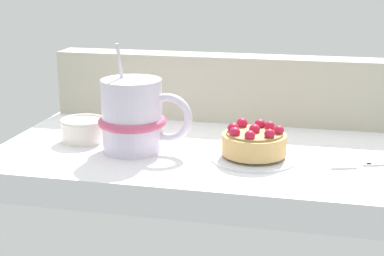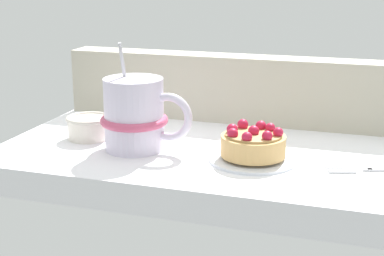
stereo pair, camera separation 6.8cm
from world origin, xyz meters
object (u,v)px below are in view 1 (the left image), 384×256
(dessert_fork, at_px, (383,163))
(sugar_bowl, at_px, (83,129))
(coffee_mug, at_px, (134,116))
(raspberry_tart, at_px, (254,142))
(dessert_plate, at_px, (254,157))

(dessert_fork, height_order, sugar_bowl, sugar_bowl)
(coffee_mug, height_order, sugar_bowl, coffee_mug)
(raspberry_tart, bearing_deg, dessert_fork, 4.17)
(dessert_plate, bearing_deg, raspberry_tart, 140.63)
(raspberry_tart, distance_m, sugar_bowl, 0.26)
(dessert_plate, relative_size, coffee_mug, 0.77)
(raspberry_tart, height_order, dessert_fork, raspberry_tart)
(dessert_plate, xyz_separation_m, coffee_mug, (-0.17, -0.00, 0.05))
(coffee_mug, relative_size, sugar_bowl, 2.23)
(coffee_mug, distance_m, dessert_fork, 0.35)
(raspberry_tart, bearing_deg, coffee_mug, -179.81)
(dessert_plate, height_order, coffee_mug, coffee_mug)
(dessert_plate, bearing_deg, coffee_mug, -179.86)
(coffee_mug, bearing_deg, sugar_bowl, 162.98)
(raspberry_tart, relative_size, sugar_bowl, 1.27)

